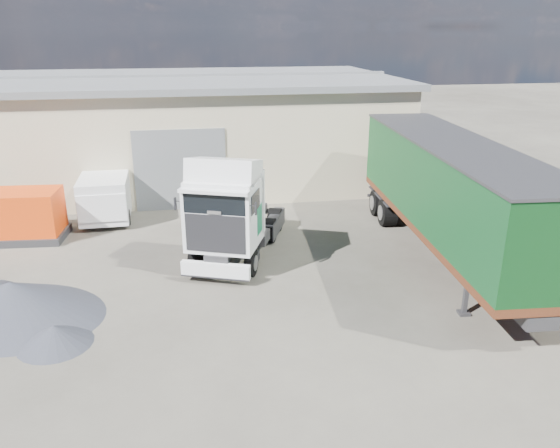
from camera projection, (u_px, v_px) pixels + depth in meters
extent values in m
plane|color=black|center=(256.00, 312.00, 15.71)|extent=(120.00, 120.00, 0.00)
cube|color=#B9A98E|center=(102.00, 132.00, 28.71)|extent=(30.00, 12.00, 5.00)
cube|color=#5B5E60|center=(97.00, 81.00, 27.81)|extent=(30.60, 12.60, 0.30)
cube|color=#5B5E60|center=(181.00, 170.00, 24.02)|extent=(4.00, 0.08, 3.60)
cube|color=#5B5E60|center=(96.00, 77.00, 27.74)|extent=(30.60, 0.40, 0.15)
cube|color=#984926|center=(510.00, 192.00, 22.71)|extent=(0.35, 26.00, 2.50)
cylinder|color=black|center=(223.00, 260.00, 18.04)|extent=(2.35, 1.65, 0.93)
cylinder|color=black|center=(247.00, 229.00, 20.88)|extent=(2.40, 1.66, 0.93)
cylinder|color=black|center=(254.00, 218.00, 22.01)|extent=(2.40, 1.66, 0.93)
cube|color=#2D2D30|center=(240.00, 229.00, 19.88)|extent=(2.83, 5.70, 0.26)
cube|color=silver|center=(216.00, 270.00, 17.26)|extent=(2.17, 1.01, 0.48)
cube|color=silver|center=(224.00, 214.00, 17.80)|extent=(2.78, 2.68, 2.16)
cube|color=black|center=(215.00, 234.00, 16.98)|extent=(1.82, 0.75, 1.23)
cube|color=black|center=(214.00, 204.00, 16.67)|extent=(1.86, 0.75, 0.66)
cube|color=silver|center=(224.00, 171.00, 17.49)|extent=(2.65, 2.38, 1.08)
cube|color=#0C5838|center=(196.00, 215.00, 18.41)|extent=(0.25, 0.62, 0.97)
cube|color=#0C5838|center=(260.00, 219.00, 18.01)|extent=(0.25, 0.62, 0.97)
cylinder|color=#2D2D30|center=(247.00, 215.00, 20.87)|extent=(1.25, 1.25, 0.11)
cube|color=#2D2D30|center=(466.00, 296.00, 15.40)|extent=(0.33, 0.33, 1.14)
cube|color=#2D2D30|center=(529.00, 293.00, 15.57)|extent=(0.33, 0.33, 1.14)
cylinder|color=black|center=(407.00, 207.00, 23.14)|extent=(2.73, 1.30, 1.10)
cube|color=#2D2D30|center=(446.00, 234.00, 19.06)|extent=(1.78, 12.51, 0.36)
cube|color=#512812|center=(447.00, 224.00, 18.95)|extent=(3.55, 12.64, 0.25)
cube|color=black|center=(451.00, 183.00, 18.44)|extent=(3.55, 12.64, 2.70)
cube|color=#2D2D30|center=(456.00, 143.00, 17.97)|extent=(3.61, 12.71, 0.08)
cylinder|color=black|center=(105.00, 219.00, 22.35)|extent=(1.96, 0.72, 0.67)
cylinder|color=black|center=(112.00, 196.00, 25.33)|extent=(1.96, 0.72, 0.67)
cube|color=silver|center=(107.00, 191.00, 23.59)|extent=(2.05, 4.71, 1.72)
cube|color=silver|center=(103.00, 205.00, 21.84)|extent=(1.90, 0.96, 1.11)
cube|color=black|center=(102.00, 191.00, 21.83)|extent=(1.77, 0.13, 0.61)
cube|color=#2D2D30|center=(25.00, 235.00, 21.08)|extent=(3.21, 2.15, 0.29)
cube|color=#E8420D|center=(22.00, 216.00, 20.81)|extent=(3.00, 1.94, 1.92)
cone|color=#1F212A|center=(13.00, 299.00, 15.31)|extent=(6.66, 6.66, 1.07)
cone|color=#1F212A|center=(54.00, 335.00, 14.05)|extent=(2.50, 2.50, 0.54)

